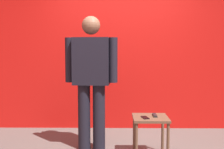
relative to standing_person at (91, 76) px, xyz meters
name	(u,v)px	position (x,y,z in m)	size (l,w,h in m)	color
back_wall_red	(121,49)	(0.42, 1.09, 0.37)	(5.30, 0.12, 2.77)	red
standing_person	(91,76)	(0.00, 0.00, 0.00)	(0.71, 0.28, 1.80)	black
side_table	(150,124)	(0.76, -0.29, -0.58)	(0.44, 0.44, 0.52)	brown
cell_phone	(145,118)	(0.69, -0.35, -0.48)	(0.07, 0.14, 0.01)	black
tv_remote	(155,115)	(0.82, -0.25, -0.48)	(0.04, 0.17, 0.02)	black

